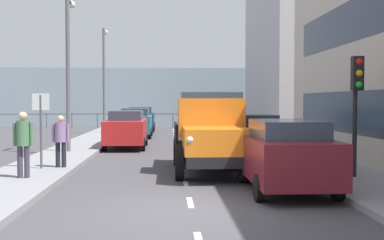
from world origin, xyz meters
TOP-DOWN VIEW (x-y plane):
  - ground_plane at (0.00, -10.89)m, footprint 80.00×80.00m
  - sidewalk_left at (-4.43, -10.89)m, footprint 2.25×39.96m
  - sidewalk_right at (4.43, -10.89)m, footprint 2.25×39.96m
  - road_centreline_markings at (0.00, -10.13)m, footprint 0.12×36.17m
  - building_far_block at (-8.87, -22.74)m, footprint 6.63×11.74m
  - sea_horizon at (0.00, -33.87)m, footprint 80.00×0.80m
  - seawall_railing at (-0.00, -30.27)m, footprint 28.08×0.08m
  - truck_vintage_orange at (-0.82, -5.12)m, footprint 2.17×5.64m
  - car_maroon_kerbside_near at (-2.35, -2.00)m, footprint 1.90×4.03m
  - car_grey_kerbside_1 at (-2.35, -7.20)m, footprint 1.92×4.05m
  - car_red_oppositeside_0 at (2.35, -13.22)m, footprint 1.84×4.32m
  - car_teal_oppositeside_1 at (2.35, -19.96)m, footprint 1.94×4.24m
  - car_navy_oppositeside_2 at (2.35, -25.72)m, footprint 1.96×4.14m
  - pedestrian_near_railing at (4.27, -3.49)m, footprint 0.53×0.34m
  - pedestrian_by_lamp at (3.73, -5.57)m, footprint 0.53×0.34m
  - traffic_light_near at (-4.51, -3.14)m, footprint 0.28×0.41m
  - lamp_post_promenade at (4.44, -10.61)m, footprint 0.32×1.14m
  - lamp_post_far at (4.56, -23.13)m, footprint 0.32×1.14m
  - street_sign at (4.27, -5.34)m, footprint 0.50×0.07m

SIDE VIEW (x-z plane):
  - ground_plane at x=0.00m, z-range 0.00..0.00m
  - road_centreline_markings at x=0.00m, z-range 0.00..0.01m
  - sidewalk_left at x=-4.43m, z-range 0.00..0.15m
  - sidewalk_right at x=4.43m, z-range 0.00..0.15m
  - car_maroon_kerbside_near at x=-2.35m, z-range 0.04..1.76m
  - car_grey_kerbside_1 at x=-2.35m, z-range 0.04..1.76m
  - car_red_oppositeside_0 at x=2.35m, z-range 0.04..1.76m
  - car_navy_oppositeside_2 at x=2.35m, z-range 0.04..1.76m
  - car_teal_oppositeside_1 at x=2.35m, z-range 0.04..1.76m
  - seawall_railing at x=0.00m, z-range 0.32..1.52m
  - pedestrian_by_lamp at x=3.73m, z-range 0.28..1.87m
  - pedestrian_near_railing at x=4.27m, z-range 0.31..2.05m
  - truck_vintage_orange at x=-0.82m, z-range -0.04..2.39m
  - street_sign at x=4.27m, z-range 0.56..2.81m
  - traffic_light_near at x=-4.51m, z-range 0.87..4.07m
  - sea_horizon at x=0.00m, z-range 0.00..5.00m
  - lamp_post_promenade at x=4.44m, z-range 0.76..6.94m
  - lamp_post_far at x=4.56m, z-range 0.77..7.50m
  - building_far_block at x=-8.87m, z-range 0.00..10.09m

